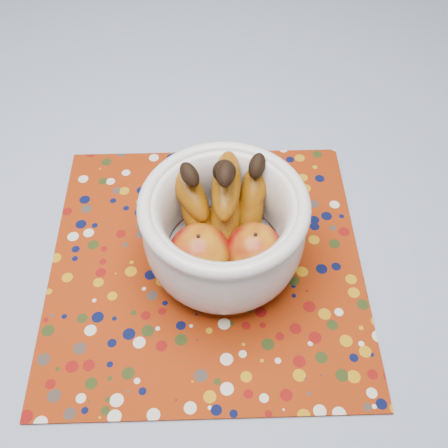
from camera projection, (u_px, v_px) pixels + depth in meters
name	position (u px, v px, depth m)	size (l,w,h in m)	color
table	(160.00, 234.00, 0.92)	(1.20, 1.20, 0.75)	brown
tablecloth	(155.00, 204.00, 0.86)	(1.32, 1.32, 0.01)	slate
placemat	(206.00, 262.00, 0.78)	(0.46, 0.46, 0.00)	maroon
fruit_bowl	(224.00, 222.00, 0.73)	(0.23, 0.24, 0.18)	silver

